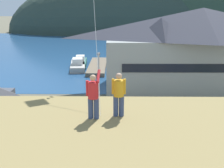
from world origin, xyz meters
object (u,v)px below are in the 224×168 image
object	(u,v)px
wharf_dock	(98,66)
person_kite_flyer	(93,95)
parked_car_lone_by_shed	(72,126)
parked_car_front_row_silver	(164,127)
person_companion	(119,93)
moored_boat_outer_mooring	(116,64)
moored_boat_inner_slip	(78,65)
moored_boat_wharfside	(81,62)
parking_light_pole	(99,80)
harbor_lodge	(200,47)

from	to	relation	value
wharf_dock	person_kite_flyer	distance (m)	42.69
parked_car_lone_by_shed	parked_car_front_row_silver	world-z (taller)	same
person_companion	wharf_dock	bearing A→B (deg)	94.92
parked_car_lone_by_shed	person_companion	world-z (taller)	person_companion
moored_boat_outer_mooring	person_companion	size ratio (longest dim) A/B	4.07
wharf_dock	person_kite_flyer	bearing A→B (deg)	-86.42
person_kite_flyer	parked_car_front_row_silver	bearing A→B (deg)	67.92
moored_boat_outer_mooring	moored_boat_inner_slip	size ratio (longest dim) A/B	0.83
moored_boat_outer_mooring	parked_car_lone_by_shed	size ratio (longest dim) A/B	1.66
parked_car_lone_by_shed	person_kite_flyer	distance (m)	15.05
parked_car_front_row_silver	moored_boat_wharfside	bearing A→B (deg)	110.28
moored_boat_inner_slip	parking_light_pole	size ratio (longest dim) A/B	1.26
harbor_lodge	parking_light_pole	world-z (taller)	harbor_lodge
moored_boat_wharfside	moored_boat_inner_slip	distance (m)	2.79
harbor_lodge	person_companion	world-z (taller)	harbor_lodge
moored_boat_inner_slip	parked_car_lone_by_shed	world-z (taller)	moored_boat_inner_slip
moored_boat_inner_slip	wharf_dock	bearing A→B (deg)	15.54
moored_boat_outer_mooring	person_kite_flyer	size ratio (longest dim) A/B	3.81
parked_car_lone_by_shed	parking_light_pole	xyz separation A→B (m)	(2.13, 5.15, 2.94)
moored_boat_inner_slip	person_kite_flyer	size ratio (longest dim) A/B	4.58
moored_boat_wharfside	person_companion	world-z (taller)	person_companion
wharf_dock	parking_light_pole	world-z (taller)	parking_light_pole
person_kite_flyer	parking_light_pole	bearing A→B (deg)	92.89
harbor_lodge	person_kite_flyer	distance (m)	31.67
moored_boat_wharfside	parked_car_lone_by_shed	size ratio (longest dim) A/B	1.73
wharf_dock	moored_boat_inner_slip	distance (m)	3.83
moored_boat_inner_slip	person_companion	world-z (taller)	person_companion
moored_boat_outer_mooring	moored_boat_inner_slip	distance (m)	7.34
wharf_dock	moored_boat_wharfside	distance (m)	3.93
moored_boat_wharfside	moored_boat_outer_mooring	bearing A→B (deg)	-8.84
person_companion	harbor_lodge	bearing A→B (deg)	67.69
wharf_dock	person_companion	distance (m)	42.50
harbor_lodge	person_companion	bearing A→B (deg)	-112.31
harbor_lodge	parked_car_front_row_silver	bearing A→B (deg)	-115.08
person_companion	moored_boat_wharfside	bearing A→B (deg)	99.27
moored_boat_outer_mooring	moored_boat_inner_slip	xyz separation A→B (m)	(-7.14, -1.70, -0.00)
moored_boat_outer_mooring	person_companion	xyz separation A→B (m)	(0.11, -42.28, 7.54)
moored_boat_wharfside	parking_light_pole	bearing A→B (deg)	-78.53
moored_boat_wharfside	moored_boat_inner_slip	size ratio (longest dim) A/B	0.86
wharf_dock	moored_boat_outer_mooring	size ratio (longest dim) A/B	2.05
wharf_dock	moored_boat_wharfside	world-z (taller)	moored_boat_wharfside
moored_boat_inner_slip	moored_boat_wharfside	bearing A→B (deg)	86.25
moored_boat_wharfside	moored_boat_outer_mooring	distance (m)	7.04
harbor_lodge	wharf_dock	xyz separation A→B (m)	(-15.34, 12.96, -5.62)
moored_boat_outer_mooring	person_companion	bearing A→B (deg)	-89.85
person_kite_flyer	moored_boat_inner_slip	bearing A→B (deg)	98.76
parking_light_pole	person_kite_flyer	bearing A→B (deg)	-87.11
harbor_lodge	parked_car_lone_by_shed	world-z (taller)	harbor_lodge
parked_car_front_row_silver	moored_boat_inner_slip	bearing A→B (deg)	112.43
parked_car_lone_by_shed	parked_car_front_row_silver	bearing A→B (deg)	0.44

